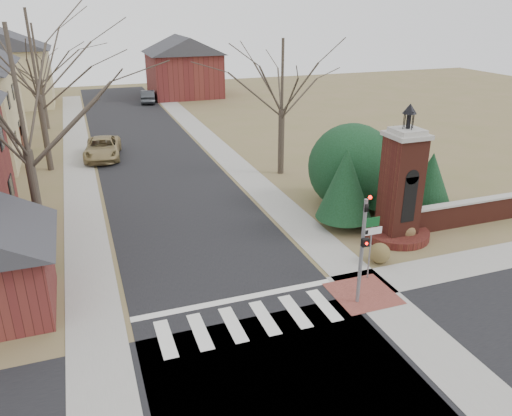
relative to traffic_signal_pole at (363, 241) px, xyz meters
name	(u,v)px	position (x,y,z in m)	size (l,w,h in m)	color
ground	(257,334)	(-4.30, -0.57, -2.59)	(120.00, 120.00, 0.00)	brown
main_street	(154,159)	(-4.30, 21.43, -2.58)	(8.00, 70.00, 0.01)	black
cross_street	(292,394)	(-4.30, -3.57, -2.58)	(120.00, 8.00, 0.01)	black
crosswalk_zone	(249,321)	(-4.30, 0.23, -2.58)	(8.00, 2.20, 0.02)	silver
stop_bar	(236,299)	(-4.30, 1.73, -2.58)	(8.00, 0.35, 0.02)	silver
sidewalk_right_main	(222,153)	(0.90, 21.43, -2.58)	(2.00, 60.00, 0.02)	gray
sidewalk_left	(79,167)	(-9.50, 21.43, -2.58)	(2.00, 60.00, 0.02)	gray
curb_apron	(363,294)	(0.50, 0.43, -2.57)	(2.40, 2.40, 0.02)	brown
traffic_signal_pole	(363,241)	(0.00, 0.00, 0.00)	(0.28, 0.41, 4.50)	slate
sign_post	(371,236)	(1.29, 1.41, -0.64)	(0.90, 0.07, 2.75)	slate
brick_gate_monument	(400,195)	(4.70, 4.42, -0.42)	(3.20, 3.20, 6.47)	#562319
brick_garden_wall	(471,212)	(9.20, 4.43, -1.93)	(7.50, 0.50, 1.30)	#562319
house_distant_left	(0,66)	(-16.31, 47.42, 1.66)	(10.80, 8.80, 8.53)	tan
house_distant_right	(183,65)	(3.69, 47.42, 1.06)	(8.80, 8.80, 7.30)	maroon
evergreen_near	(345,183)	(2.90, 6.43, -0.29)	(2.80, 2.80, 4.10)	#473D33
evergreen_mid	(389,164)	(6.20, 7.63, 0.01)	(3.40, 3.40, 4.70)	#473D33
evergreen_far	(431,178)	(8.20, 6.63, -0.69)	(2.40, 2.40, 3.30)	#473D33
evergreen_mass	(352,164)	(4.70, 8.93, -0.19)	(4.80, 4.80, 4.80)	black
bare_tree_0	(15,80)	(-11.30, 8.43, 5.11)	(8.05, 8.05, 11.15)	#473D33
bare_tree_1	(31,47)	(-11.30, 21.43, 5.44)	(8.40, 8.40, 11.64)	#473D33
bare_tree_2	(35,48)	(-11.80, 34.43, 4.44)	(7.35, 7.35, 10.19)	#473D33
bare_tree_3	(283,70)	(3.20, 15.43, 4.10)	(7.00, 7.00, 9.70)	#473D33
pickup_truck	(103,148)	(-7.70, 23.12, -1.85)	(2.44, 5.29, 1.47)	#978352
distant_car	(148,96)	(-1.27, 44.19, -1.87)	(1.51, 4.33, 1.43)	#2C2F33
dry_shrub_left	(380,253)	(2.50, 2.43, -2.13)	(0.91, 0.91, 0.91)	brown
dry_shrub_right	(406,230)	(5.00, 4.03, -2.13)	(0.92, 0.92, 0.92)	brown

